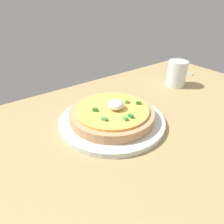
# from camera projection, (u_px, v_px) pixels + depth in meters

# --- Properties ---
(dining_table) EXTENTS (1.12, 0.79, 0.02)m
(dining_table) POSITION_uv_depth(u_px,v_px,m) (155.00, 137.00, 0.53)
(dining_table) COLOR tan
(dining_table) RESTS_ON ground
(plate) EXTENTS (0.29, 0.29, 0.01)m
(plate) POSITION_uv_depth(u_px,v_px,m) (112.00, 120.00, 0.56)
(plate) COLOR silver
(plate) RESTS_ON dining_table
(pizza) EXTENTS (0.23, 0.23, 0.06)m
(pizza) POSITION_uv_depth(u_px,v_px,m) (112.00, 113.00, 0.55)
(pizza) COLOR tan
(pizza) RESTS_ON plate
(cup_near) EXTENTS (0.07, 0.07, 0.09)m
(cup_near) POSITION_uv_depth(u_px,v_px,m) (177.00, 74.00, 0.76)
(cup_near) COLOR silver
(cup_near) RESTS_ON dining_table
(fork) EXTENTS (0.04, 0.12, 0.00)m
(fork) POSITION_uv_depth(u_px,v_px,m) (182.00, 72.00, 0.90)
(fork) COLOR #B7B7BC
(fork) RESTS_ON dining_table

